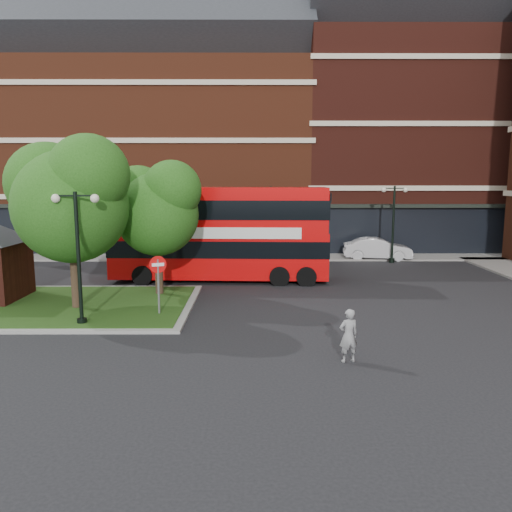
{
  "coord_description": "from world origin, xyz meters",
  "views": [
    {
      "loc": [
        0.92,
        -17.83,
        5.44
      ],
      "look_at": [
        1.02,
        4.42,
        2.0
      ],
      "focal_mm": 35.0,
      "sensor_mm": 36.0,
      "label": 1
    }
  ],
  "objects_px": {
    "woman": "(348,336)",
    "car_white": "(377,249)",
    "car_silver": "(144,248)",
    "bus": "(219,227)"
  },
  "relations": [
    {
      "from": "woman",
      "to": "car_white",
      "type": "relative_size",
      "value": 0.36
    },
    {
      "from": "woman",
      "to": "car_silver",
      "type": "relative_size",
      "value": 0.35
    },
    {
      "from": "bus",
      "to": "car_silver",
      "type": "distance_m",
      "value": 9.45
    },
    {
      "from": "bus",
      "to": "car_silver",
      "type": "relative_size",
      "value": 2.52
    },
    {
      "from": "woman",
      "to": "car_silver",
      "type": "bearing_deg",
      "value": -76.34
    },
    {
      "from": "car_silver",
      "to": "car_white",
      "type": "height_order",
      "value": "car_silver"
    },
    {
      "from": "car_silver",
      "to": "car_white",
      "type": "relative_size",
      "value": 1.01
    },
    {
      "from": "woman",
      "to": "car_silver",
      "type": "height_order",
      "value": "woman"
    },
    {
      "from": "bus",
      "to": "car_silver",
      "type": "bearing_deg",
      "value": 130.64
    },
    {
      "from": "woman",
      "to": "bus",
      "type": "bearing_deg",
      "value": -83.51
    }
  ]
}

